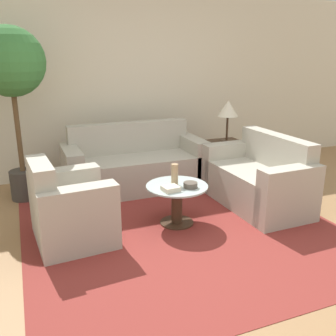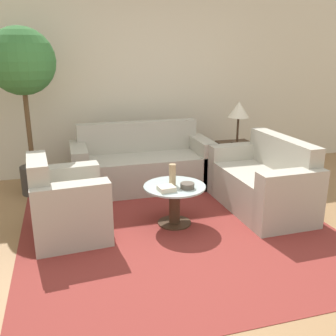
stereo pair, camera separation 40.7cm
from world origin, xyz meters
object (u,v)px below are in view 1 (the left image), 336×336
object	(u,v)px
vase	(175,175)
book_stack	(171,189)
table_lamp	(228,110)
sofa_main	(134,167)
armchair	(67,212)
coffee_table	(177,199)
loveseat	(260,181)
bowl	(190,185)
potted_plant	(11,72)

from	to	relation	value
vase	book_stack	size ratio (longest dim) A/B	1.28
table_lamp	vase	world-z (taller)	table_lamp
sofa_main	armchair	distance (m)	1.58
vase	sofa_main	bearing A→B (deg)	93.12
armchair	coffee_table	xyz separation A→B (m)	(1.12, -0.05, -0.02)
loveseat	bowl	xyz separation A→B (m)	(-1.03, -0.25, 0.17)
book_stack	table_lamp	bearing A→B (deg)	35.38
sofa_main	loveseat	world-z (taller)	sofa_main
sofa_main	bowl	xyz separation A→B (m)	(0.18, -1.36, 0.17)
book_stack	bowl	bearing A→B (deg)	-3.78
vase	book_stack	distance (m)	0.21
armchair	loveseat	xyz separation A→B (m)	(2.25, 0.08, -0.00)
loveseat	book_stack	distance (m)	1.29
armchair	table_lamp	bearing A→B (deg)	-69.19
table_lamp	bowl	distance (m)	1.81
bowl	book_stack	world-z (taller)	bowl
armchair	potted_plant	size ratio (longest dim) A/B	0.42
table_lamp	vase	distance (m)	1.77
potted_plant	vase	distance (m)	2.22
armchair	book_stack	distance (m)	1.02
coffee_table	book_stack	world-z (taller)	book_stack
potted_plant	book_stack	distance (m)	2.29
sofa_main	book_stack	xyz separation A→B (m)	(-0.04, -1.38, 0.16)
sofa_main	book_stack	size ratio (longest dim) A/B	10.37
coffee_table	bowl	world-z (taller)	bowl
table_lamp	potted_plant	xyz separation A→B (m)	(-2.74, 0.21, 0.56)
loveseat	coffee_table	bearing A→B (deg)	-84.57
sofa_main	vase	world-z (taller)	sofa_main
sofa_main	coffee_table	xyz separation A→B (m)	(0.08, -1.25, -0.01)
potted_plant	bowl	bearing A→B (deg)	-43.39
table_lamp	bowl	size ratio (longest dim) A/B	4.07
potted_plant	vase	xyz separation A→B (m)	(1.46, -1.35, -1.00)
sofa_main	potted_plant	distance (m)	1.87
book_stack	vase	bearing A→B (deg)	47.57
table_lamp	armchair	bearing A→B (deg)	-155.03
loveseat	vase	world-z (taller)	loveseat
sofa_main	potted_plant	size ratio (longest dim) A/B	0.89
potted_plant	book_stack	xyz separation A→B (m)	(1.35, -1.50, -1.09)
potted_plant	loveseat	bearing A→B (deg)	-25.51
loveseat	vase	bearing A→B (deg)	-85.89
sofa_main	coffee_table	size ratio (longest dim) A/B	2.84
table_lamp	potted_plant	size ratio (longest dim) A/B	0.28
coffee_table	book_stack	bearing A→B (deg)	-133.93
sofa_main	armchair	bearing A→B (deg)	-130.79
coffee_table	vase	distance (m)	0.27
loveseat	coffee_table	xyz separation A→B (m)	(-1.13, -0.13, -0.01)
sofa_main	armchair	size ratio (longest dim) A/B	2.15
vase	potted_plant	bearing A→B (deg)	137.17
coffee_table	armchair	bearing A→B (deg)	177.30
sofa_main	table_lamp	bearing A→B (deg)	-3.70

